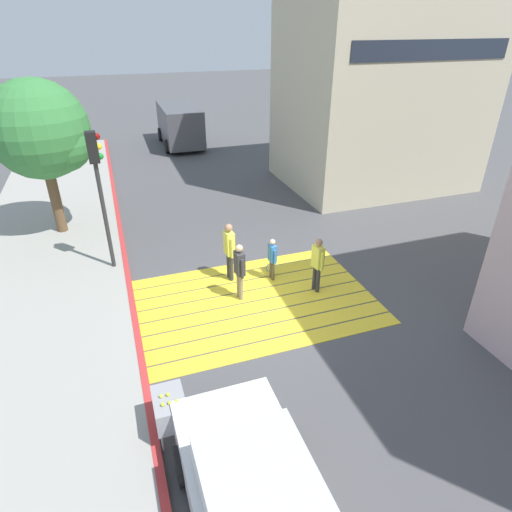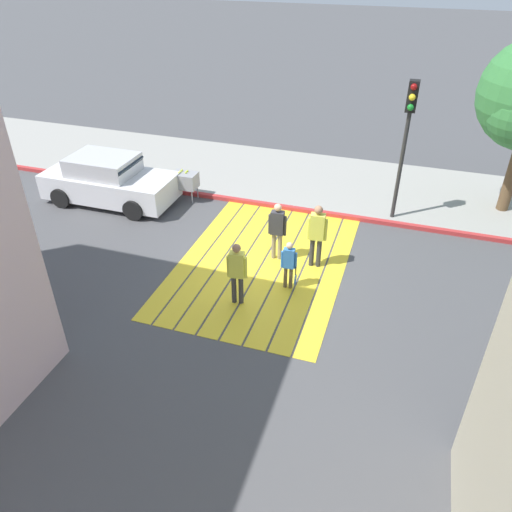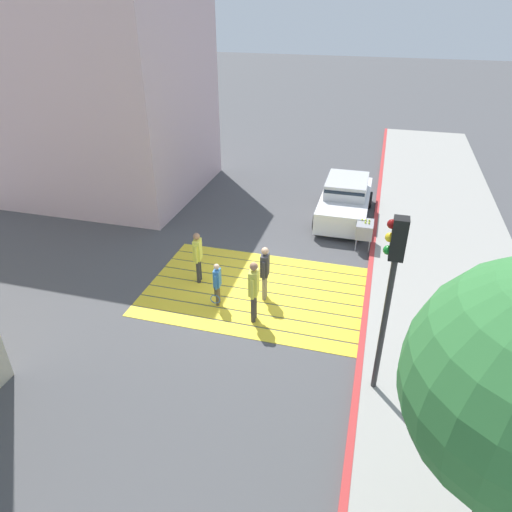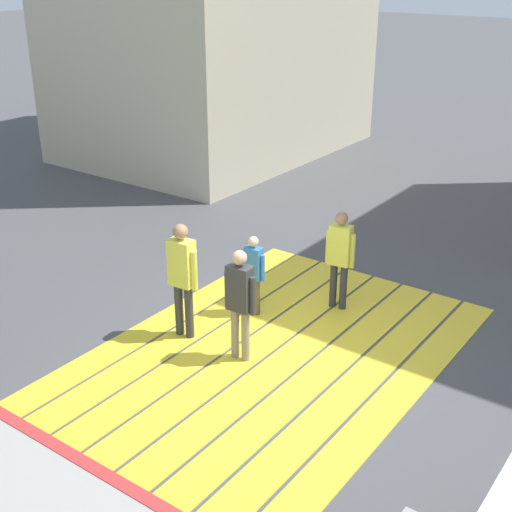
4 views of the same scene
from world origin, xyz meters
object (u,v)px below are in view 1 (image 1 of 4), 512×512
Objects in this scene: pedestrian_adult_trailing at (229,248)px; pedestrian_child_with_racket at (272,257)px; pedestrian_adult_lead at (240,268)px; van_down_street at (180,124)px; car_parked_near_curb at (260,512)px; traffic_light_corner at (98,175)px; pedestrian_adult_side at (318,261)px; street_tree at (43,133)px; tennis_ball_cart at (170,408)px.

pedestrian_adult_trailing is 1.35× the size of pedestrian_child_with_racket.
pedestrian_adult_lead is at bearing -91.29° from pedestrian_adult_trailing.
van_down_street is 2.91× the size of pedestrian_adult_trailing.
traffic_light_corner reaches higher than car_parked_near_curb.
traffic_light_corner is 2.56× the size of pedestrian_adult_side.
car_parked_near_curb is at bearing -97.74° from van_down_street.
car_parked_near_curb is 12.97m from street_tree.
van_down_street is 13.04m from street_tree.
car_parked_near_curb is 6.42m from pedestrian_adult_lead.
van_down_street is 21.52m from tennis_ball_cart.
tennis_ball_cart is 4.65m from pedestrian_adult_lead.
van_down_street is 3.93× the size of pedestrian_child_with_racket.
pedestrian_adult_side is at bearing -88.01° from van_down_street.
pedestrian_adult_trailing is at bearing 146.41° from pedestrian_adult_side.
van_down_street is at bearing 91.99° from pedestrian_adult_side.
pedestrian_adult_side reaches higher than tennis_ball_cart.
van_down_street reaches higher than pedestrian_adult_side.
pedestrian_adult_trailing is (0.02, 1.07, 0.08)m from pedestrian_adult_lead.
street_tree reaches higher than tennis_ball_cart.
traffic_light_corner is (-4.76, -14.42, 1.76)m from van_down_street.
van_down_street is 5.15× the size of tennis_ball_cart.
pedestrian_adult_trailing is at bearing 160.48° from pedestrian_child_with_racket.
pedestrian_child_with_racket is at bearing 133.81° from pedestrian_adult_side.
tennis_ball_cart is 5.60m from pedestrian_adult_trailing.
tennis_ball_cart is (0.68, -6.70, -2.34)m from traffic_light_corner.
pedestrian_adult_side is 1.24× the size of pedestrian_child_with_racket.
van_down_street reaches higher than car_parked_near_curb.
pedestrian_adult_trailing is at bearing -46.20° from street_tree.
street_tree reaches higher than pedestrian_child_with_racket.
car_parked_near_curb is at bearing -102.86° from pedestrian_adult_trailing.
pedestrian_child_with_racket is (4.41, -2.16, -2.28)m from traffic_light_corner.
pedestrian_adult_trailing is 1.09× the size of pedestrian_adult_side.
van_down_street is 3.16× the size of pedestrian_adult_side.
traffic_light_corner is 7.13m from tennis_ball_cart.
street_tree is at bearing 133.80° from pedestrian_adult_trailing.
pedestrian_adult_trailing is 2.57m from pedestrian_adult_side.
car_parked_near_curb is 0.81× the size of street_tree.
pedestrian_adult_side is at bearing 37.05° from tennis_ball_cart.
pedestrian_child_with_racket is (1.20, 0.65, -0.22)m from pedestrian_adult_lead.
traffic_light_corner is at bearing 99.94° from car_parked_near_curb.
van_down_street is (3.18, 23.43, 0.54)m from car_parked_near_curb.
car_parked_near_curb reaches higher than tennis_ball_cart.
tennis_ball_cart is 5.89m from pedestrian_adult_side.
street_tree is at bearing 102.56° from tennis_ball_cart.
pedestrian_adult_lead is (1.64, 6.20, 0.24)m from car_parked_near_curb.
car_parked_near_curb reaches higher than pedestrian_child_with_racket.
pedestrian_adult_side is at bearing -42.79° from street_tree.
pedestrian_adult_side is (4.70, 3.54, 0.27)m from tennis_ball_cart.
car_parked_near_curb is 3.23× the size of pedestrian_child_with_racket.
pedestrian_child_with_racket is at bearing 67.53° from car_parked_near_curb.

